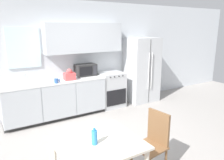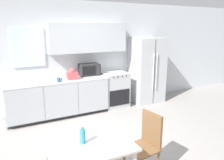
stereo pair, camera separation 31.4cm
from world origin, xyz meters
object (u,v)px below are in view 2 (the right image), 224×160
Objects in this scene: coffee_mug at (59,80)px; drink_bottle at (83,136)px; refrigerator at (147,70)px; dining_table at (87,148)px; oven_range at (114,89)px; dining_chair_side at (147,140)px; microwave at (89,70)px.

drink_bottle is (-0.33, -2.46, -0.11)m from coffee_mug.
refrigerator is 14.76× the size of coffee_mug.
dining_table is 0.21m from drink_bottle.
oven_range is 7.59× the size of coffee_mug.
refrigerator is 3.83m from dining_table.
dining_chair_side reaches higher than dining_table.
coffee_mug is 2.58m from dining_chair_side.
dining_table is at bearing 80.24° from dining_chair_side.
microwave is (-0.65, 0.12, 0.58)m from oven_range.
refrigerator is 7.62× the size of drink_bottle.
drink_bottle is at bearing -124.22° from oven_range.
drink_bottle reaches higher than dining_chair_side.
refrigerator reaches higher than drink_bottle.
dining_table is 4.20× the size of drink_bottle.
microwave reaches higher than oven_range.
refrigerator is 1.66m from microwave.
dining_chair_side is (-1.90, -2.66, -0.36)m from refrigerator.
drink_bottle is at bearing 82.34° from dining_chair_side.
coffee_mug is at bearing -175.59° from refrigerator.
coffee_mug is at bearing 82.37° from drink_bottle.
dining_chair_side is at bearing -76.25° from coffee_mug.
coffee_mug is 2.49m from drink_bottle.
microwave is 2.15× the size of drink_bottle.
microwave is 3.03m from dining_table.
dining_chair_side is (0.87, -0.04, -0.09)m from dining_table.
microwave reaches higher than coffee_mug.
coffee_mug is at bearing -157.76° from microwave.
oven_range is at bearing -25.66° from dining_chair_side.
dining_chair_side is at bearing -2.50° from dining_table.
microwave is 0.54× the size of dining_chair_side.
oven_range is 1.59m from coffee_mug.
refrigerator is (1.01, -0.04, 0.44)m from oven_range.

